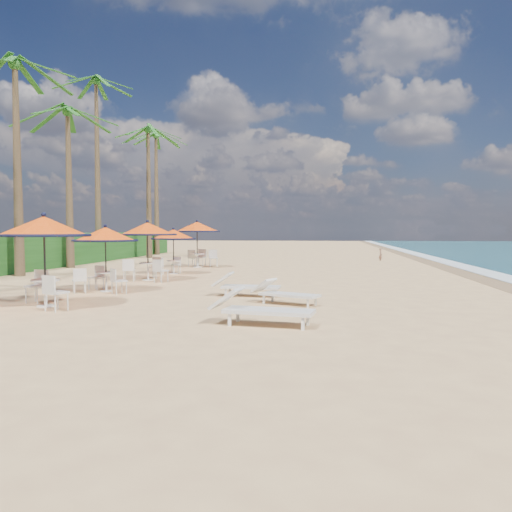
# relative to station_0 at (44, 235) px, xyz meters

# --- Properties ---
(ground) EXTENTS (160.00, 160.00, 0.00)m
(ground) POSITION_rel_station_0_xyz_m (5.30, -0.45, -1.87)
(ground) COLOR tan
(ground) RESTS_ON ground
(foam_strip) EXTENTS (1.20, 140.00, 0.04)m
(foam_strip) POSITION_rel_station_0_xyz_m (14.60, 9.55, -1.87)
(foam_strip) COLOR white
(foam_strip) RESTS_ON ground
(wetsand_band) EXTENTS (1.40, 140.00, 0.02)m
(wetsand_band) POSITION_rel_station_0_xyz_m (13.70, 9.55, -1.87)
(wetsand_band) COLOR olive
(wetsand_band) RESTS_ON ground
(scrub_hedge) EXTENTS (3.00, 40.00, 1.80)m
(scrub_hedge) POSITION_rel_station_0_xyz_m (-8.20, 10.55, -0.97)
(scrub_hedge) COLOR #194716
(scrub_hedge) RESTS_ON ground
(station_0) EXTENTS (2.36, 2.36, 2.46)m
(station_0) POSITION_rel_station_0_xyz_m (0.00, 0.00, 0.00)
(station_0) COLOR black
(station_0) RESTS_ON ground
(station_1) EXTENTS (2.10, 2.10, 2.19)m
(station_1) POSITION_rel_station_0_xyz_m (0.12, 3.25, -0.27)
(station_1) COLOR black
(station_1) RESTS_ON ground
(station_2) EXTENTS (2.30, 2.32, 2.40)m
(station_2) POSITION_rel_station_0_xyz_m (0.25, 6.89, -0.12)
(station_2) COLOR black
(station_2) RESTS_ON ground
(station_3) EXTENTS (2.03, 2.03, 2.12)m
(station_3) POSITION_rel_station_0_xyz_m (0.34, 9.84, -0.26)
(station_3) COLOR black
(station_3) RESTS_ON ground
(station_4) EXTENTS (2.44, 2.50, 2.54)m
(station_4) POSITION_rel_station_0_xyz_m (0.45, 13.94, -0.02)
(station_4) COLOR black
(station_4) RESTS_ON ground
(lounger_near) EXTENTS (2.26, 0.99, 0.78)m
(lounger_near) POSITION_rel_station_0_xyz_m (5.83, -1.72, -1.51)
(lounger_near) COLOR silver
(lounger_near) RESTS_ON ground
(lounger_mid) EXTENTS (1.95, 1.30, 0.67)m
(lounger_mid) POSITION_rel_station_0_xyz_m (6.09, 1.33, -1.56)
(lounger_mid) COLOR silver
(lounger_mid) RESTS_ON ground
(lounger_far) EXTENTS (2.06, 0.73, 0.73)m
(lounger_far) POSITION_rel_station_0_xyz_m (4.79, 2.75, -1.53)
(lounger_far) COLOR silver
(lounger_far) RESTS_ON ground
(palm_3) EXTENTS (5.00, 5.00, 9.33)m
(palm_3) POSITION_rel_station_0_xyz_m (-5.91, 7.87, 6.65)
(palm_3) COLOR brown
(palm_3) RESTS_ON ground
(palm_4) EXTENTS (5.00, 5.00, 8.44)m
(palm_4) POSITION_rel_station_0_xyz_m (-6.15, 12.65, 5.81)
(palm_4) COLOR brown
(palm_4) RESTS_ON ground
(palm_5) EXTENTS (5.00, 5.00, 12.00)m
(palm_5) POSITION_rel_station_0_xyz_m (-7.72, 19.25, 9.14)
(palm_5) COLOR brown
(palm_5) RESTS_ON ground
(palm_6) EXTENTS (5.00, 5.00, 9.35)m
(palm_6) POSITION_rel_station_0_xyz_m (-5.29, 22.19, 6.67)
(palm_6) COLOR brown
(palm_6) RESTS_ON ground
(palm_7) EXTENTS (5.00, 5.00, 9.90)m
(palm_7) POSITION_rel_station_0_xyz_m (-6.40, 27.00, 7.18)
(palm_7) COLOR brown
(palm_7) RESTS_ON ground
(person) EXTENTS (0.25, 0.34, 0.87)m
(person) POSITION_rel_station_0_xyz_m (10.72, 20.89, -1.44)
(person) COLOR #8A5D46
(person) RESTS_ON ground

